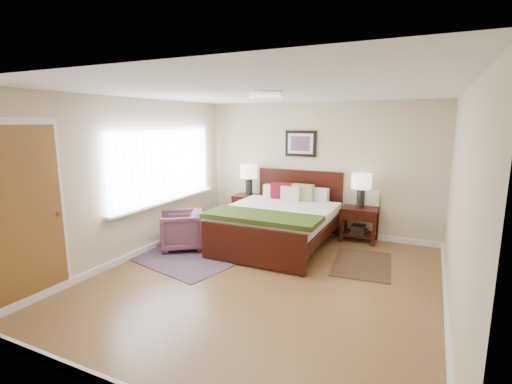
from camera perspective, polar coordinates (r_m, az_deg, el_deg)
floor at (r=5.23m, az=1.28°, el=-13.30°), size 5.00×5.00×0.00m
back_wall at (r=7.19m, az=9.52°, el=3.55°), size 4.50×0.04×2.50m
front_wall at (r=2.83m, az=-20.00°, el=-8.01°), size 4.50×0.04×2.50m
left_wall at (r=6.12m, az=-18.30°, el=1.92°), size 0.04×5.00×2.50m
right_wall at (r=4.46m, az=28.78°, el=-1.98°), size 0.04×5.00×2.50m
ceiling at (r=4.79m, az=1.41°, el=15.17°), size 4.50×5.00×0.02m
window at (r=6.58m, az=-13.83°, el=3.85°), size 0.11×2.72×1.32m
door at (r=5.04m, az=-31.81°, el=-3.03°), size 0.06×1.00×2.18m
ceil_fixture at (r=4.79m, az=1.40°, el=14.75°), size 0.44×0.44×0.08m
bed at (r=6.41m, az=3.61°, el=-3.57°), size 1.82×2.21×1.19m
wall_art at (r=7.22m, az=6.88°, el=7.40°), size 0.62×0.05×0.50m
nightstand_left at (r=7.56m, az=-1.15°, el=-1.42°), size 0.56×0.50×0.66m
nightstand_right at (r=6.93m, az=15.61°, el=-4.31°), size 0.62×0.47×0.62m
lamp_left at (r=7.48m, az=-1.09°, el=2.78°), size 0.35×0.35×0.61m
lamp_right at (r=6.81m, az=15.92°, el=1.19°), size 0.35×0.35×0.61m
armchair at (r=6.46m, az=-11.37°, el=-5.77°), size 0.97×0.96×0.64m
rug_persian at (r=6.46m, az=-6.97°, el=-8.55°), size 2.19×2.71×0.01m
rug_navy at (r=5.96m, az=16.04°, el=-10.56°), size 0.94×1.31×0.01m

